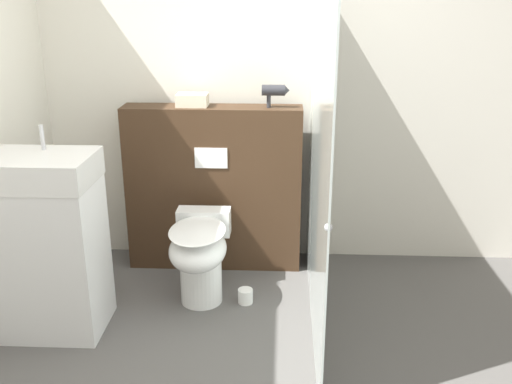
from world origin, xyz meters
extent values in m
cube|color=silver|center=(0.00, 1.89, 1.25)|extent=(8.00, 0.06, 2.50)
cube|color=#3D2819|center=(-0.20, 1.68, 0.58)|extent=(1.22, 0.24, 1.16)
cube|color=white|center=(-0.20, 1.56, 0.84)|extent=(0.22, 0.01, 0.14)
cube|color=silver|center=(0.48, 0.97, 1.00)|extent=(0.01, 1.79, 2.00)
sphere|color=#B2B2B7|center=(0.48, 0.10, 0.96)|extent=(0.04, 0.04, 0.04)
cylinder|color=white|center=(-0.22, 1.13, 0.19)|extent=(0.27, 0.27, 0.38)
ellipsoid|color=white|center=(-0.22, 1.04, 0.40)|extent=(0.35, 0.49, 0.23)
ellipsoid|color=white|center=(-0.22, 1.04, 0.53)|extent=(0.34, 0.48, 0.02)
cube|color=white|center=(-0.22, 1.33, 0.47)|extent=(0.35, 0.13, 0.17)
cube|color=white|center=(-1.05, 0.79, 0.45)|extent=(0.59, 0.44, 0.90)
cube|color=white|center=(-1.05, 0.79, 0.98)|extent=(0.61, 0.45, 0.16)
cylinder|color=silver|center=(-1.05, 0.91, 1.13)|extent=(0.02, 0.02, 0.14)
cylinder|color=#2D2D33|center=(0.22, 1.66, 1.28)|extent=(0.15, 0.07, 0.07)
cone|color=#2D2D33|center=(0.31, 1.66, 1.28)|extent=(0.03, 0.06, 0.06)
cylinder|color=#2D2D33|center=(0.19, 1.66, 1.22)|extent=(0.03, 0.03, 0.11)
cube|color=beige|center=(-0.33, 1.68, 1.20)|extent=(0.21, 0.15, 0.08)
cylinder|color=white|center=(0.06, 1.11, 0.05)|extent=(0.09, 0.09, 0.09)
camera|label=1|loc=(0.28, -2.10, 1.89)|focal=40.00mm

